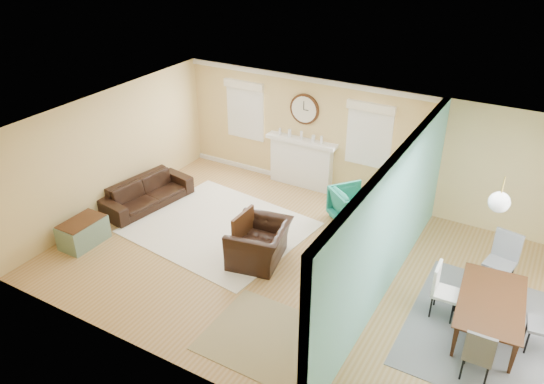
{
  "coord_description": "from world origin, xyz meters",
  "views": [
    {
      "loc": [
        3.44,
        -7.1,
        5.8
      ],
      "look_at": [
        -0.8,
        0.3,
        1.2
      ],
      "focal_mm": 35.0,
      "sensor_mm": 36.0,
      "label": 1
    }
  ],
  "objects_px": {
    "sofa": "(147,193)",
    "dining_table": "(490,316)",
    "eames_chair": "(260,243)",
    "credenza": "(392,224)",
    "green_chair": "(352,205)"
  },
  "relations": [
    {
      "from": "eames_chair",
      "to": "dining_table",
      "type": "bearing_deg",
      "value": 80.39
    },
    {
      "from": "dining_table",
      "to": "sofa",
      "type": "bearing_deg",
      "value": 81.79
    },
    {
      "from": "sofa",
      "to": "dining_table",
      "type": "bearing_deg",
      "value": -83.84
    },
    {
      "from": "sofa",
      "to": "eames_chair",
      "type": "bearing_deg",
      "value": -90.43
    },
    {
      "from": "dining_table",
      "to": "green_chair",
      "type": "bearing_deg",
      "value": 51.82
    },
    {
      "from": "dining_table",
      "to": "eames_chair",
      "type": "bearing_deg",
      "value": 87.1
    },
    {
      "from": "eames_chair",
      "to": "credenza",
      "type": "distance_m",
      "value": 2.63
    },
    {
      "from": "credenza",
      "to": "green_chair",
      "type": "bearing_deg",
      "value": 159.98
    },
    {
      "from": "sofa",
      "to": "eames_chair",
      "type": "distance_m",
      "value": 3.25
    },
    {
      "from": "green_chair",
      "to": "dining_table",
      "type": "height_order",
      "value": "green_chair"
    },
    {
      "from": "eames_chair",
      "to": "credenza",
      "type": "bearing_deg",
      "value": 122.19
    },
    {
      "from": "sofa",
      "to": "dining_table",
      "type": "distance_m",
      "value": 7.24
    },
    {
      "from": "green_chair",
      "to": "dining_table",
      "type": "bearing_deg",
      "value": -174.32
    },
    {
      "from": "sofa",
      "to": "eames_chair",
      "type": "height_order",
      "value": "eames_chair"
    },
    {
      "from": "eames_chair",
      "to": "dining_table",
      "type": "xyz_separation_m",
      "value": [
        4.03,
        0.14,
        -0.07
      ]
    }
  ]
}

